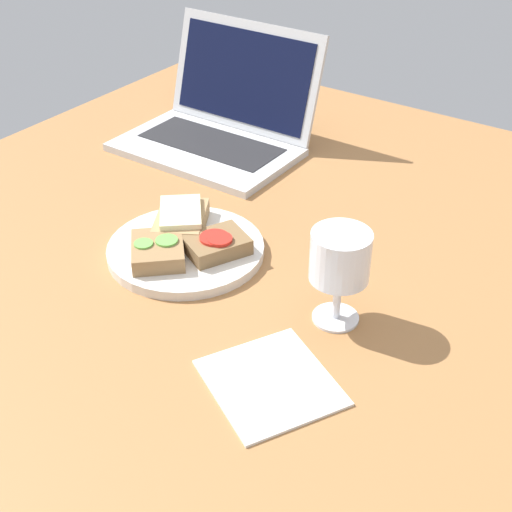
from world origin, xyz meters
TOP-DOWN VIEW (x-y plane):
  - wooden_table at (0.00, 0.00)cm, footprint 140.00×140.00cm
  - plate at (-11.92, -4.68)cm, footprint 24.40×24.40cm
  - sandwich_with_cucumber at (-13.12, -9.65)cm, footprint 12.01×12.10cm
  - sandwich_with_tomato at (-6.96, -3.27)cm, footprint 10.41×11.31cm
  - sandwich_with_cheese at (-15.64, -1.15)cm, footprint 12.14×13.54cm
  - wine_glass at (15.16, -5.38)cm, footprint 8.03×8.03cm
  - laptop at (-31.52, 30.29)cm, footprint 34.74×27.87cm
  - napkin at (14.84, -20.99)cm, footprint 20.49×20.01cm

SIDE VIEW (x-z plane):
  - wooden_table at x=0.00cm, z-range 0.00..3.00cm
  - napkin at x=14.84cm, z-range 3.00..3.40cm
  - plate at x=-11.92cm, z-range 3.00..4.56cm
  - sandwich_with_cucumber at x=-13.12cm, z-range 4.43..7.36cm
  - sandwich_with_tomato at x=-6.96cm, z-range 4.43..7.47cm
  - sandwich_with_cheese at x=-15.64cm, z-range 4.46..7.97cm
  - laptop at x=-31.52cm, z-range -3.20..18.84cm
  - wine_glass at x=15.16cm, z-range 5.78..19.61cm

